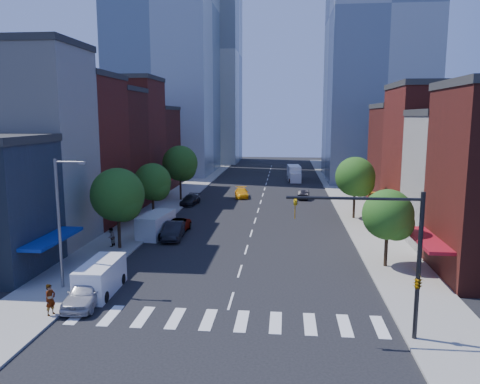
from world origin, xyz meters
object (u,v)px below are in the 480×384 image
object	(u,v)px
cargo_van_near	(100,278)
pedestrian_far	(111,237)
parked_car_rear	(190,200)
pedestrian_near	(50,300)
taxi	(242,193)
parked_car_second	(173,231)
parked_car_third	(175,226)
traffic_car_oncoming	(304,194)
box_truck	(294,174)
cargo_van_far	(156,225)
traffic_car_far	(296,178)
parked_car_front	(86,293)

from	to	relation	value
cargo_van_near	pedestrian_far	world-z (taller)	cargo_van_near
parked_car_rear	pedestrian_near	bearing A→B (deg)	-85.38
taxi	pedestrian_far	distance (m)	29.68
parked_car_second	cargo_van_near	size ratio (longest dim) A/B	0.98
parked_car_third	traffic_car_oncoming	bearing A→B (deg)	60.00
box_truck	pedestrian_far	distance (m)	49.83
parked_car_rear	cargo_van_far	size ratio (longest dim) A/B	0.81
traffic_car_far	pedestrian_near	size ratio (longest dim) A/B	2.14
parked_car_second	box_truck	xyz separation A→B (m)	(12.52, 42.95, 0.53)
cargo_van_near	box_truck	xyz separation A→B (m)	(14.09, 57.55, 0.29)
taxi	parked_car_third	bearing A→B (deg)	-109.79
taxi	traffic_car_oncoming	size ratio (longest dim) A/B	1.16
cargo_van_far	pedestrian_far	world-z (taller)	cargo_van_far
traffic_car_oncoming	box_truck	xyz separation A→B (m)	(-1.11, 18.89, 0.68)
parked_car_rear	box_truck	bearing A→B (deg)	66.10
parked_car_third	traffic_car_oncoming	size ratio (longest dim) A/B	1.26
traffic_car_oncoming	pedestrian_far	bearing A→B (deg)	62.82
parked_car_second	parked_car_third	size ratio (longest dim) A/B	0.97
parked_car_third	parked_car_second	bearing A→B (deg)	-77.80
parked_car_second	parked_car_rear	xyz separation A→B (m)	(-2.00, 17.89, -0.15)
parked_car_third	traffic_car_oncoming	distance (m)	25.90
parked_car_third	cargo_van_near	bearing A→B (deg)	-91.29
cargo_van_far	traffic_car_oncoming	bearing A→B (deg)	63.03
parked_car_front	box_truck	xyz separation A→B (m)	(14.21, 59.59, 0.54)
parked_car_second	pedestrian_far	bearing A→B (deg)	-147.30
cargo_van_far	traffic_car_oncoming	world-z (taller)	cargo_van_far
parked_car_rear	traffic_car_oncoming	distance (m)	16.81
parked_car_rear	traffic_car_far	distance (m)	28.92
parked_car_third	pedestrian_far	bearing A→B (deg)	-124.53
cargo_van_near	parked_car_rear	bearing A→B (deg)	89.33
parked_car_second	traffic_car_far	xyz separation A→B (m)	(12.93, 42.65, -0.13)
parked_car_front	cargo_van_near	size ratio (longest dim) A/B	0.93
traffic_car_oncoming	parked_car_rear	bearing A→B (deg)	28.13
parked_car_second	parked_car_rear	world-z (taller)	parked_car_second
traffic_car_far	box_truck	xyz separation A→B (m)	(-0.41, 0.30, 0.66)
parked_car_third	box_truck	distance (m)	42.68
traffic_car_oncoming	pedestrian_near	bearing A→B (deg)	75.32
parked_car_rear	traffic_car_oncoming	bearing A→B (deg)	27.73
traffic_car_far	pedestrian_far	distance (m)	49.69
cargo_van_far	taxi	size ratio (longest dim) A/B	1.20
cargo_van_near	traffic_car_far	bearing A→B (deg)	74.36
taxi	traffic_car_oncoming	bearing A→B (deg)	-9.92
parked_car_third	traffic_car_far	xyz separation A→B (m)	(13.31, 40.37, -0.02)
parked_car_front	parked_car_third	bearing A→B (deg)	82.31
traffic_car_oncoming	traffic_car_far	distance (m)	18.60
traffic_car_far	pedestrian_near	distance (m)	63.35
parked_car_second	cargo_van_near	bearing A→B (deg)	-100.41
traffic_car_oncoming	pedestrian_far	xyz separation A→B (m)	(-18.58, -27.78, 0.34)
parked_car_front	traffic_car_far	size ratio (longest dim) A/B	1.16
parked_car_second	taxi	bearing A→B (deg)	75.44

